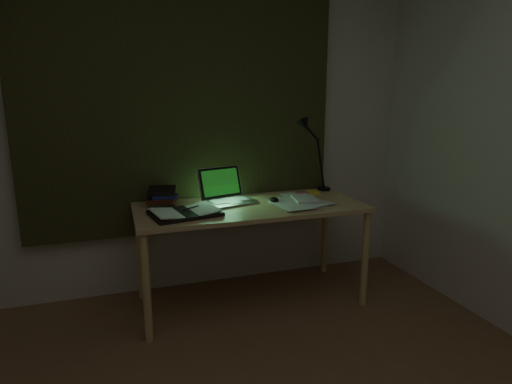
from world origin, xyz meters
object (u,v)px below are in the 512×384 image
(desk, at_px, (251,254))
(laptop, at_px, (231,186))
(open_textbook, at_px, (185,212))
(desk_lamp, at_px, (325,155))
(loose_papers, at_px, (297,200))
(book_stack, at_px, (162,196))

(desk, height_order, laptop, laptop)
(desk, distance_m, open_textbook, 0.60)
(desk_lamp, bearing_deg, loose_papers, -147.71)
(loose_papers, bearing_deg, book_stack, 167.05)
(laptop, bearing_deg, open_textbook, -165.59)
(open_textbook, distance_m, loose_papers, 0.81)
(laptop, height_order, open_textbook, laptop)
(laptop, bearing_deg, desk, -56.41)
(desk, relative_size, laptop, 4.13)
(open_textbook, distance_m, book_stack, 0.33)
(book_stack, bearing_deg, desk, -20.31)
(laptop, xyz_separation_m, open_textbook, (-0.35, -0.20, -0.10))
(laptop, height_order, desk_lamp, desk_lamp)
(book_stack, bearing_deg, laptop, -13.91)
(book_stack, bearing_deg, loose_papers, -12.95)
(laptop, distance_m, loose_papers, 0.48)
(desk, xyz_separation_m, laptop, (-0.11, 0.10, 0.47))
(open_textbook, height_order, loose_papers, open_textbook)
(open_textbook, xyz_separation_m, desk_lamp, (1.15, 0.37, 0.26))
(desk, bearing_deg, open_textbook, -167.34)
(loose_papers, bearing_deg, desk, -179.98)
(desk, distance_m, laptop, 0.49)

